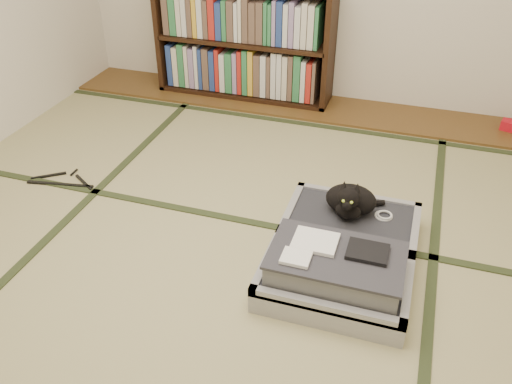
% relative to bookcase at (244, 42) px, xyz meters
% --- Properties ---
extents(floor, '(4.50, 4.50, 0.00)m').
position_rel_bookcase_xyz_m(floor, '(0.61, -2.07, -0.45)').
color(floor, tan).
rests_on(floor, ground).
extents(wood_strip, '(4.00, 0.50, 0.02)m').
position_rel_bookcase_xyz_m(wood_strip, '(0.61, -0.07, -0.44)').
color(wood_strip, brown).
rests_on(wood_strip, ground).
extents(red_item, '(0.17, 0.13, 0.07)m').
position_rel_bookcase_xyz_m(red_item, '(2.07, -0.04, -0.40)').
color(red_item, red).
rests_on(red_item, wood_strip).
extents(tatami_borders, '(4.00, 4.50, 0.01)m').
position_rel_bookcase_xyz_m(tatami_borders, '(0.61, -1.57, -0.45)').
color(tatami_borders, '#2D381E').
rests_on(tatami_borders, ground).
extents(bookcase, '(1.41, 0.32, 0.92)m').
position_rel_bookcase_xyz_m(bookcase, '(0.00, 0.00, 0.00)').
color(bookcase, black).
rests_on(bookcase, wood_strip).
extents(suitcase, '(0.70, 0.93, 0.27)m').
position_rel_bookcase_xyz_m(suitcase, '(1.16, -1.90, -0.35)').
color(suitcase, '#9FA0A4').
rests_on(suitcase, floor).
extents(cat, '(0.31, 0.31, 0.25)m').
position_rel_bookcase_xyz_m(cat, '(1.14, -1.61, -0.22)').
color(cat, black).
rests_on(cat, suitcase).
extents(cable_coil, '(0.10, 0.10, 0.02)m').
position_rel_bookcase_xyz_m(cable_coil, '(1.32, -1.57, -0.31)').
color(cable_coil, white).
rests_on(cable_coil, suitcase).
extents(hanger, '(0.44, 0.24, 0.01)m').
position_rel_bookcase_xyz_m(hanger, '(-0.65, -1.63, -0.44)').
color(hanger, black).
rests_on(hanger, floor).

